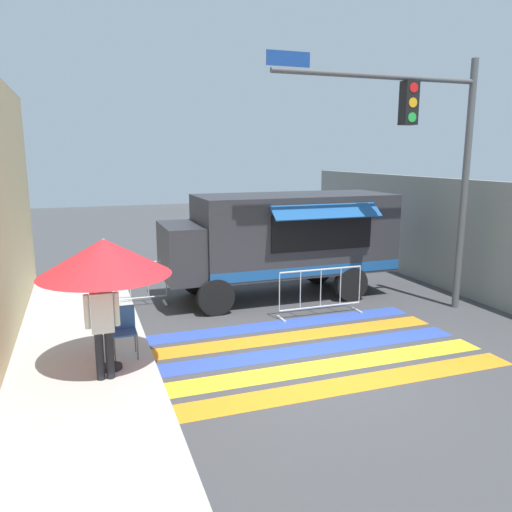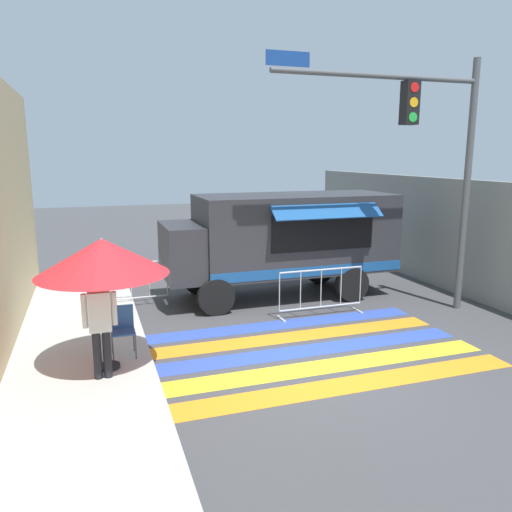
{
  "view_description": "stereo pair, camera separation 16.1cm",
  "coord_description": "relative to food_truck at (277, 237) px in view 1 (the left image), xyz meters",
  "views": [
    {
      "loc": [
        -3.82,
        -7.28,
        3.63
      ],
      "look_at": [
        -0.26,
        2.79,
        1.45
      ],
      "focal_mm": 35.0,
      "sensor_mm": 36.0,
      "label": 1
    },
    {
      "loc": [
        -3.67,
        -7.33,
        3.63
      ],
      "look_at": [
        -0.26,
        2.79,
        1.45
      ],
      "focal_mm": 35.0,
      "sensor_mm": 36.0,
      "label": 2
    }
  ],
  "objects": [
    {
      "name": "vendor_person",
      "position": [
        -4.48,
        -3.86,
        -0.5
      ],
      "size": [
        0.53,
        0.22,
        1.67
      ],
      "rotation": [
        0.0,
        0.0,
        -0.26
      ],
      "color": "black",
      "rests_on": "sidewalk_left"
    },
    {
      "name": "folding_chair",
      "position": [
        -4.1,
        -3.0,
        -0.91
      ],
      "size": [
        0.4,
        0.4,
        0.88
      ],
      "rotation": [
        0.0,
        0.0,
        0.32
      ],
      "color": "#4C4C51",
      "rests_on": "sidewalk_left"
    },
    {
      "name": "traffic_signal_pole",
      "position": [
        2.69,
        -2.29,
        2.32
      ],
      "size": [
        5.0,
        0.29,
        5.71
      ],
      "color": "#515456",
      "rests_on": "ground_plane"
    },
    {
      "name": "barricade_front",
      "position": [
        0.37,
        -1.74,
        -1.04
      ],
      "size": [
        2.06,
        0.44,
        1.09
      ],
      "color": "#B7BABF",
      "rests_on": "ground_plane"
    },
    {
      "name": "barricade_side",
      "position": [
        -3.67,
        0.36,
        -1.04
      ],
      "size": [
        1.76,
        0.44,
        1.09
      ],
      "color": "#B7BABF",
      "rests_on": "ground_plane"
    },
    {
      "name": "sidewalk_left",
      "position": [
        -5.84,
        -4.35,
        -1.51
      ],
      "size": [
        4.4,
        16.0,
        0.13
      ],
      "color": "#B7B5AD",
      "rests_on": "ground_plane"
    },
    {
      "name": "food_truck",
      "position": [
        0.0,
        0.0,
        0.0
      ],
      "size": [
        5.86,
        2.52,
        2.64
      ],
      "color": "#2D2D33",
      "rests_on": "ground_plane"
    },
    {
      "name": "concrete_wall_right",
      "position": [
        4.68,
        -1.35,
        -0.07
      ],
      "size": [
        0.2,
        16.0,
        3.01
      ],
      "color": "gray",
      "rests_on": "ground_plane"
    },
    {
      "name": "crosswalk_painted",
      "position": [
        -0.87,
        -3.59,
        -1.57
      ],
      "size": [
        6.4,
        3.6,
        0.01
      ],
      "color": "orange",
      "rests_on": "ground_plane"
    },
    {
      "name": "patio_umbrella",
      "position": [
        -4.38,
        -3.51,
        0.45
      ],
      "size": [
        2.11,
        2.11,
        2.2
      ],
      "color": "black",
      "rests_on": "sidewalk_left"
    },
    {
      "name": "ground_plane",
      "position": [
        -0.87,
        -4.35,
        -1.58
      ],
      "size": [
        60.0,
        60.0,
        0.0
      ],
      "primitive_type": "plane",
      "color": "#424244"
    }
  ]
}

